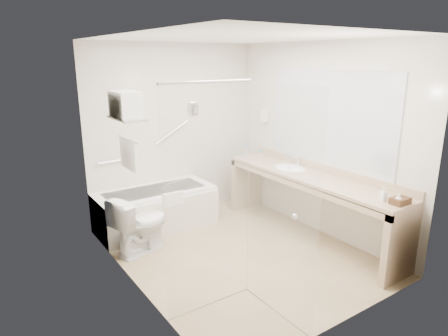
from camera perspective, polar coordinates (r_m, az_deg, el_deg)
floor at (r=4.98m, az=1.99°, el=-11.94°), size 3.20×3.20×0.00m
ceiling at (r=4.42m, az=2.31°, el=18.18°), size 2.60×3.20×0.10m
wall_back at (r=5.87m, az=-7.19°, el=5.17°), size 2.60×0.10×2.50m
wall_front at (r=3.43m, az=18.20°, el=-3.01°), size 2.60×0.10×2.50m
wall_left at (r=3.93m, az=-13.31°, el=-0.33°), size 0.10×3.20×2.50m
wall_right at (r=5.39m, az=13.35°, el=3.94°), size 0.10×3.20×2.50m
bathtub at (r=5.62m, az=-9.71°, el=-5.78°), size 1.60×0.73×0.59m
grab_bar_short at (r=5.54m, az=-15.65°, el=0.90°), size 0.40×0.03×0.03m
grab_bar_long at (r=5.82m, az=-7.45°, el=5.06°), size 0.53×0.03×0.33m
shower_enclosure at (r=3.52m, az=2.77°, el=-4.96°), size 0.96×0.91×2.11m
towel_shelf at (r=4.20m, az=-13.84°, el=7.67°), size 0.24×0.55×0.81m
vanity_counter at (r=5.26m, az=12.10°, el=-3.18°), size 0.55×2.70×0.95m
sink at (r=5.49m, az=9.43°, el=-0.26°), size 0.40×0.52×0.14m
faucet at (r=5.56m, az=10.56°, el=1.06°), size 0.03×0.03×0.14m
mirror at (r=5.24m, az=14.69°, el=6.85°), size 0.02×2.00×1.20m
hairdryer_unit at (r=6.07m, az=5.81°, el=7.46°), size 0.08×0.10×0.18m
toilet at (r=4.96m, az=-11.85°, el=-7.85°), size 0.80×0.59×0.71m
amenity_basket at (r=4.46m, az=23.87°, el=-4.31°), size 0.21×0.14×0.07m
soap_bottle_a at (r=4.50m, az=21.75°, el=-3.93°), size 0.08×0.15×0.07m
soap_bottle_b at (r=4.43m, az=23.63°, el=-4.27°), size 0.11×0.13×0.09m
water_bottle_left at (r=5.40m, az=9.10°, el=0.72°), size 0.06×0.06×0.18m
water_bottle_mid at (r=5.65m, az=5.28°, el=1.58°), size 0.06×0.06×0.19m
water_bottle_right at (r=6.01m, az=3.07°, el=2.45°), size 0.06×0.06×0.19m
drinking_glass_near at (r=5.30m, az=9.31°, el=-0.05°), size 0.08×0.08×0.08m
drinking_glass_far at (r=5.89m, az=3.19°, el=1.77°), size 0.09×0.09×0.09m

